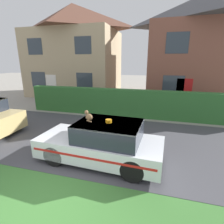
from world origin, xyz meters
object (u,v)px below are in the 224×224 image
Objects in this scene: house_right at (204,49)px; wheelie_bin at (77,102)px; police_car at (102,142)px; house_left at (74,51)px; cat at (88,116)px.

wheelie_bin is at bearing -147.77° from house_right.
wheelie_bin is (-3.64, 5.52, -0.12)m from police_car.
house_left is at bearing -57.12° from police_car.
police_car is 1.02m from cat.
cat is 6.72m from wheelie_bin.
police_car is at bearing -113.66° from house_right.
house_left is (-6.52, 11.17, 3.52)m from police_car.
house_left is at bearing 129.90° from wheelie_bin.
house_right reaches higher than police_car.
house_right is (5.08, 11.04, 2.51)m from cat.
house_right is at bearing 45.09° from wheelie_bin.
house_right is at bearing -111.07° from police_car.
wheelie_bin is at bearing -62.96° from house_left.
house_left is 0.98× the size of house_right.
wheelie_bin is (-8.38, -5.28, -3.57)m from house_right.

